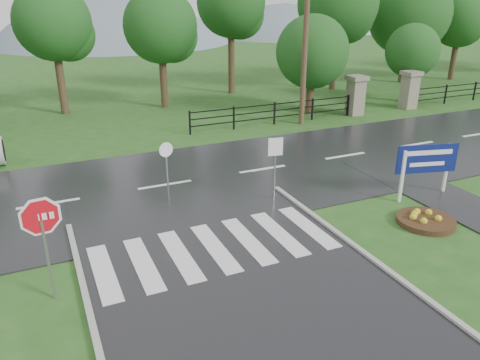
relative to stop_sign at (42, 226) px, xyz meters
name	(u,v)px	position (x,y,z in m)	size (l,w,h in m)	color
main_road	(165,186)	(4.20, 5.52, -1.88)	(90.00, 8.00, 0.04)	black
walkway	(468,209)	(12.70, -0.48, -1.88)	(2.20, 11.00, 0.04)	#29292B
crosswalk	(215,247)	(4.20, 0.52, -1.82)	(6.50, 2.80, 0.02)	silver
pillar_west	(356,94)	(17.20, 11.52, -0.70)	(1.00, 1.00, 2.24)	gray
pillar_east	(410,89)	(21.20, 11.52, -0.70)	(1.00, 1.00, 2.24)	gray
fence_west	(275,111)	(11.95, 11.52, -1.15)	(9.58, 0.08, 1.20)	black
hills	(94,150)	(7.70, 60.52, -17.41)	(102.00, 48.00, 48.00)	slate
treeline	(119,106)	(5.20, 19.52, -1.88)	(83.20, 5.20, 10.00)	#154616
stop_sign	(42,226)	(0.00, 0.00, 0.00)	(1.19, 0.18, 2.70)	#939399
estate_billboard	(427,161)	(12.05, 0.91, -0.57)	(2.11, 0.60, 1.90)	silver
flower_bed	(426,220)	(10.67, -0.68, -1.75)	(1.75, 1.75, 0.35)	#332111
reg_sign_small	(275,157)	(7.24, 2.76, -0.31)	(0.49, 0.12, 2.22)	#939399
reg_sign_round	(167,165)	(3.94, 4.09, -0.53)	(0.48, 0.12, 2.11)	#939399
utility_pole_east	(305,41)	(13.34, 11.02, 2.42)	(1.49, 0.38, 8.46)	#473523
entrance_tree_left	(312,52)	(15.09, 13.02, 1.60)	(4.11, 4.11, 5.55)	#3D2B1C
entrance_tree_right	(412,51)	(22.48, 13.02, 1.31)	(3.34, 3.34, 4.88)	#3D2B1C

